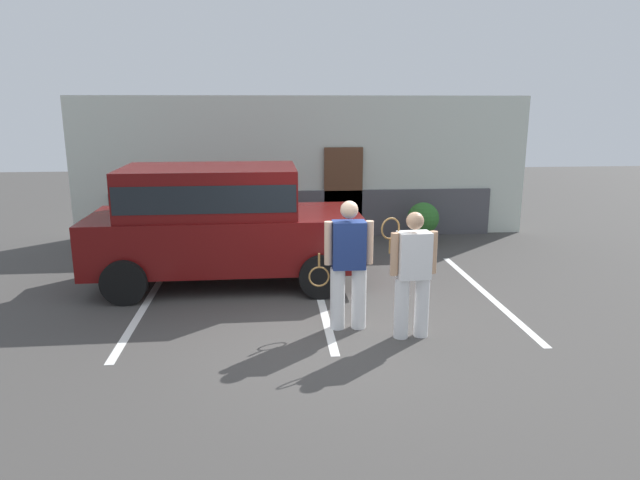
% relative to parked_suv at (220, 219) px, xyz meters
% --- Properties ---
extents(ground_plane, '(40.00, 40.00, 0.00)m').
position_rel_parked_suv_xyz_m(ground_plane, '(1.67, -2.48, -1.15)').
color(ground_plane, '#423F3D').
extents(parking_stripe_0, '(0.12, 4.40, 0.01)m').
position_rel_parked_suv_xyz_m(parking_stripe_0, '(-1.12, -0.98, -1.14)').
color(parking_stripe_0, silver).
rests_on(parking_stripe_0, ground_plane).
extents(parking_stripe_1, '(0.12, 4.40, 0.01)m').
position_rel_parked_suv_xyz_m(parking_stripe_1, '(1.66, -0.98, -1.14)').
color(parking_stripe_1, silver).
rests_on(parking_stripe_1, ground_plane).
extents(parking_stripe_2, '(0.12, 4.40, 0.01)m').
position_rel_parked_suv_xyz_m(parking_stripe_2, '(4.43, -0.98, -1.14)').
color(parking_stripe_2, silver).
rests_on(parking_stripe_2, ground_plane).
extents(house_frontage, '(10.61, 0.40, 3.26)m').
position_rel_parked_suv_xyz_m(house_frontage, '(1.68, 3.60, 0.39)').
color(house_frontage, silver).
rests_on(house_frontage, ground_plane).
extents(parked_suv, '(4.62, 2.21, 2.05)m').
position_rel_parked_suv_xyz_m(parked_suv, '(0.00, 0.00, 0.00)').
color(parked_suv, '#590C0C').
rests_on(parked_suv, ground_plane).
extents(tennis_player_man, '(0.93, 0.29, 1.82)m').
position_rel_parked_suv_xyz_m(tennis_player_man, '(1.93, -2.25, -0.20)').
color(tennis_player_man, white).
rests_on(tennis_player_man, ground_plane).
extents(tennis_player_woman, '(0.78, 0.31, 1.72)m').
position_rel_parked_suv_xyz_m(tennis_player_woman, '(2.74, -2.64, -0.24)').
color(tennis_player_woman, white).
rests_on(tennis_player_woman, ground_plane).
extents(potted_plant_by_porch, '(0.71, 0.71, 0.93)m').
position_rel_parked_suv_xyz_m(potted_plant_by_porch, '(4.28, 2.55, -0.63)').
color(potted_plant_by_porch, '#9E5638').
rests_on(potted_plant_by_porch, ground_plane).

